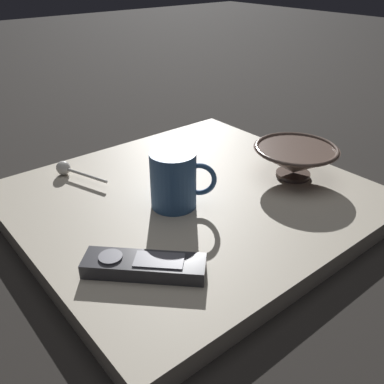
% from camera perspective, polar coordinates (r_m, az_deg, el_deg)
% --- Properties ---
extents(ground_plane, '(6.00, 6.00, 0.00)m').
position_cam_1_polar(ground_plane, '(0.82, -0.14, -2.29)').
color(ground_plane, black).
extents(table, '(0.63, 0.58, 0.04)m').
position_cam_1_polar(table, '(0.82, -0.14, -1.23)').
color(table, '#B7AD99').
rests_on(table, ground).
extents(cereal_bowl, '(0.17, 0.17, 0.07)m').
position_cam_1_polar(cereal_bowl, '(0.88, 13.69, 4.28)').
color(cereal_bowl, brown).
rests_on(cereal_bowl, table).
extents(coffee_mug, '(0.10, 0.10, 0.10)m').
position_cam_1_polar(coffee_mug, '(0.74, -2.37, 1.66)').
color(coffee_mug, '#33598C').
rests_on(coffee_mug, table).
extents(teaspoon, '(0.06, 0.13, 0.03)m').
position_cam_1_polar(teaspoon, '(0.90, -16.57, 3.01)').
color(teaspoon, silver).
rests_on(teaspoon, table).
extents(tv_remote_near, '(0.16, 0.16, 0.03)m').
position_cam_1_polar(tv_remote_near, '(0.61, -6.48, -9.82)').
color(tv_remote_near, '#38383D').
rests_on(tv_remote_near, table).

